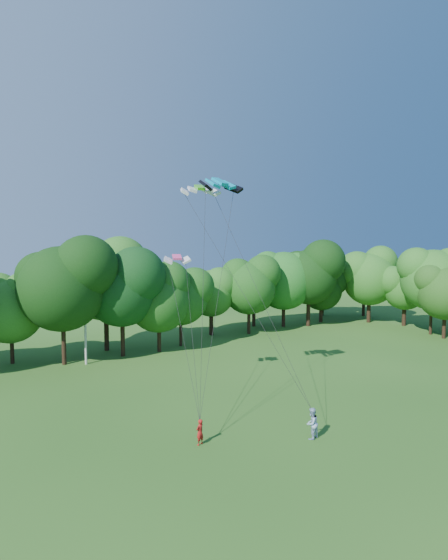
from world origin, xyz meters
TOP-DOWN VIEW (x-y plane):
  - ground at (0.00, 0.00)m, footprint 160.00×160.00m
  - utility_pole at (-0.44, 32.81)m, footprint 1.72×0.61m
  - kite_flyer_left at (-0.95, 11.75)m, footprint 0.63×0.50m
  - kite_flyer_right at (4.91, 8.41)m, footprint 1.01×0.84m
  - kite_teal at (3.53, 15.92)m, footprint 3.01×1.33m
  - kite_green at (2.72, 17.26)m, footprint 2.97×2.06m
  - kite_pink at (2.42, 19.99)m, footprint 2.22×1.69m
  - tree_back_center at (3.75, 33.62)m, footprint 8.43×8.43m
  - tree_back_east at (29.05, 35.65)m, footprint 9.07×9.07m
  - tree_flank_east at (39.57, 17.96)m, footprint 7.42×7.42m

SIDE VIEW (x-z plane):
  - ground at x=0.00m, z-range 0.00..0.00m
  - kite_flyer_left at x=-0.95m, z-range 0.00..1.52m
  - kite_flyer_right at x=4.91m, z-range 0.00..1.89m
  - utility_pole at x=-0.44m, z-range 0.11..9.00m
  - tree_flank_east at x=39.57m, z-range 1.34..12.13m
  - tree_back_center at x=3.75m, z-range 1.53..13.79m
  - tree_back_east at x=29.05m, z-range 1.64..14.84m
  - kite_pink at x=2.42m, z-range 10.53..10.96m
  - kite_green at x=2.72m, z-range 15.45..16.01m
  - kite_teal at x=3.53m, z-range 15.69..16.42m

